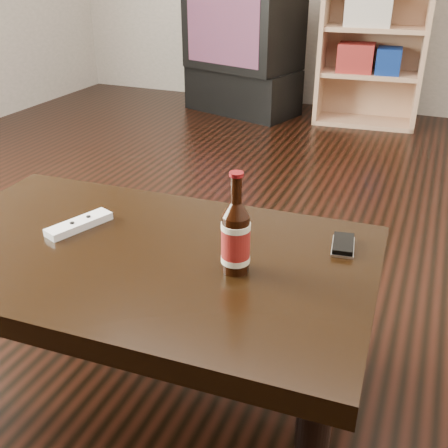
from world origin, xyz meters
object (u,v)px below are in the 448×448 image
at_px(tv, 243,27).
at_px(remote, 79,224).
at_px(bookshelf, 374,24).
at_px(coffee_table, 141,269).
at_px(tv_stand, 243,90).
at_px(phone, 343,245).
at_px(beer_bottle, 236,238).

bearing_deg(tv, remote, -61.12).
xyz_separation_m(bookshelf, coffee_table, (-0.14, -3.04, -0.32)).
xyz_separation_m(tv_stand, tv, (-0.00, -0.00, 0.48)).
bearing_deg(remote, phone, 33.53).
bearing_deg(beer_bottle, coffee_table, -179.28).
distance_m(bookshelf, coffee_table, 3.06).
relative_size(tv_stand, coffee_table, 0.70).
distance_m(bookshelf, beer_bottle, 3.04).
bearing_deg(tv_stand, tv, -90.00).
bearing_deg(bookshelf, tv, 178.79).
relative_size(tv, bookshelf, 0.69).
bearing_deg(coffee_table, phone, 23.51).
bearing_deg(tv, tv_stand, 90.00).
bearing_deg(beer_bottle, bookshelf, 92.46).
xyz_separation_m(bookshelf, phone, (0.35, -2.82, -0.25)).
bearing_deg(phone, remote, -175.03).
height_order(tv, remote, tv).
height_order(tv_stand, bookshelf, bookshelf).
bearing_deg(phone, beer_bottle, -144.89).
distance_m(tv, phone, 3.07).
height_order(coffee_table, remote, remote).
relative_size(phone, remote, 0.58).
height_order(bookshelf, coffee_table, bookshelf).
distance_m(tv, remote, 3.00).
xyz_separation_m(tv_stand, bookshelf, (0.96, 0.06, 0.54)).
height_order(beer_bottle, remote, beer_bottle).
xyz_separation_m(tv_stand, remote, (0.60, -2.93, 0.29)).
relative_size(tv, phone, 8.00).
bearing_deg(tv_stand, phone, -47.33).
height_order(tv_stand, phone, phone).
relative_size(tv_stand, beer_bottle, 3.41).
relative_size(bookshelf, phone, 11.66).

